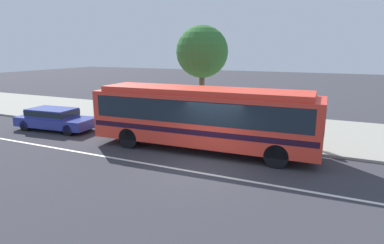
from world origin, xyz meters
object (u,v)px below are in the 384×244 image
at_px(pedestrian_waiting_near_sign, 310,125).
at_px(street_tree_near_stop, 202,52).
at_px(pedestrian_walking_along_curb, 257,121).
at_px(transit_bus, 203,115).
at_px(sedan_behind_bus, 55,118).
at_px(pedestrian_standing_by_tree, 238,119).

bearing_deg(pedestrian_waiting_near_sign, street_tree_near_stop, 164.14).
distance_m(pedestrian_waiting_near_sign, pedestrian_walking_along_curb, 2.64).
xyz_separation_m(transit_bus, sedan_behind_bus, (-9.54, -0.08, -0.99)).
height_order(pedestrian_waiting_near_sign, pedestrian_walking_along_curb, pedestrian_waiting_near_sign).
distance_m(pedestrian_waiting_near_sign, street_tree_near_stop, 7.46).
distance_m(transit_bus, street_tree_near_stop, 5.34).
xyz_separation_m(sedan_behind_bus, pedestrian_standing_by_tree, (10.44, 2.84, 0.32)).
bearing_deg(transit_bus, street_tree_near_stop, 113.76).
distance_m(sedan_behind_bus, street_tree_near_stop, 9.59).
distance_m(transit_bus, sedan_behind_bus, 9.59).
xyz_separation_m(pedestrian_walking_along_curb, street_tree_near_stop, (-3.77, 1.56, 3.45)).
relative_size(pedestrian_standing_by_tree, street_tree_near_stop, 0.27).
distance_m(pedestrian_standing_by_tree, street_tree_near_stop, 4.65).
bearing_deg(street_tree_near_stop, pedestrian_waiting_near_sign, -15.86).
bearing_deg(pedestrian_waiting_near_sign, transit_bus, -152.95).
bearing_deg(pedestrian_walking_along_curb, street_tree_near_stop, 157.55).
distance_m(sedan_behind_bus, pedestrian_standing_by_tree, 10.82).
distance_m(transit_bus, pedestrian_waiting_near_sign, 5.16).
relative_size(transit_bus, pedestrian_standing_by_tree, 6.71).
height_order(transit_bus, pedestrian_standing_by_tree, transit_bus).
height_order(transit_bus, pedestrian_walking_along_curb, transit_bus).
height_order(pedestrian_standing_by_tree, street_tree_near_stop, street_tree_near_stop).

